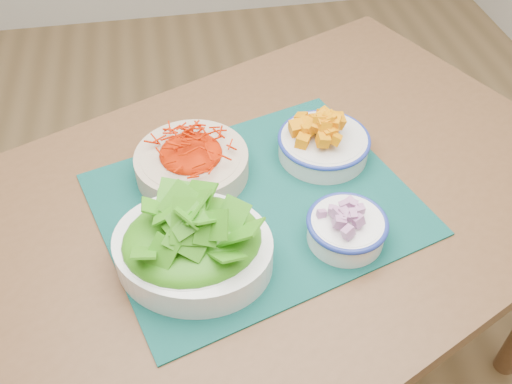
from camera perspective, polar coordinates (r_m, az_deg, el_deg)
The scene contains 7 objects.
ground at distance 1.84m, azimuth -4.05°, elevation -12.91°, with size 4.00×4.00×0.00m, color #9B784B.
table at distance 1.20m, azimuth 1.65°, elevation -3.25°, with size 1.54×1.33×0.75m.
placemat at distance 1.11m, azimuth -0.00°, elevation -1.16°, with size 0.58×0.48×0.00m, color #06302D.
carrot_bowl at distance 1.15m, azimuth -6.49°, elevation 3.39°, with size 0.30×0.30×0.09m.
squash_bowl at distance 1.20m, azimuth 6.83°, elevation 5.27°, with size 0.23×0.23×0.09m.
lettuce_bowl at distance 0.97m, azimuth -6.43°, elevation -4.62°, with size 0.35×0.32×0.14m.
onion_bowl at distance 1.04m, azimuth 9.08°, elevation -3.30°, with size 0.16×0.16×0.07m.
Camera 1 is at (-0.05, -0.98, 1.56)m, focal length 40.00 mm.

